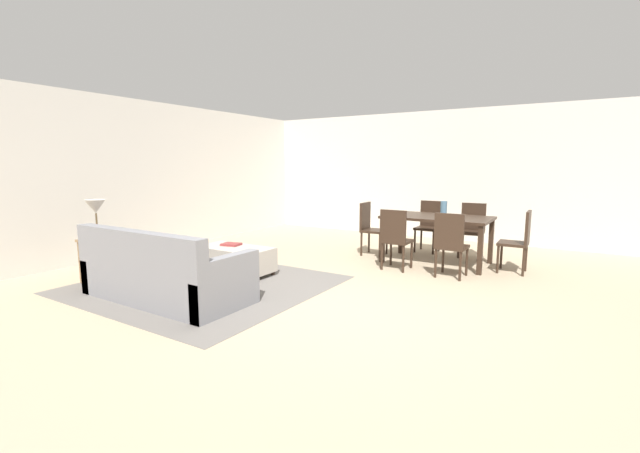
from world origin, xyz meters
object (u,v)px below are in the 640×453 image
at_px(side_table, 99,248).
at_px(dining_chair_far_left, 429,223).
at_px(table_lamp, 96,208).
at_px(dining_chair_head_east, 520,238).
at_px(dining_chair_head_west, 370,225).
at_px(book_on_ottoman, 231,244).
at_px(dining_chair_near_left, 395,236).
at_px(dining_table, 437,222).
at_px(dining_chair_far_right, 472,227).
at_px(vase_centerpiece, 444,209).
at_px(dining_chair_near_right, 451,241).
at_px(ottoman_table, 235,259).
at_px(couch, 164,275).

bearing_deg(side_table, dining_chair_far_left, 54.68).
bearing_deg(table_lamp, side_table, 0.00).
relative_size(side_table, table_lamp, 1.13).
xyz_separation_m(dining_chair_head_east, dining_chair_head_west, (-2.40, 0.02, 0.00)).
bearing_deg(table_lamp, book_on_ottoman, 50.16).
distance_m(side_table, dining_chair_near_left, 4.14).
relative_size(dining_table, dining_chair_far_right, 1.78).
distance_m(side_table, vase_centerpiece, 5.06).
relative_size(dining_chair_near_left, dining_chair_far_right, 1.00).
xyz_separation_m(dining_chair_head_east, book_on_ottoman, (-3.60, -2.18, -0.10)).
relative_size(table_lamp, dining_chair_far_right, 0.57).
distance_m(dining_chair_near_right, vase_centerpiece, 0.96).
distance_m(ottoman_table, dining_chair_near_right, 3.06).
relative_size(dining_chair_far_left, dining_chair_head_west, 1.00).
bearing_deg(side_table, ottoman_table, 45.73).
distance_m(dining_chair_near_right, dining_chair_head_west, 1.82).
relative_size(dining_chair_head_east, vase_centerpiece, 3.74).
relative_size(dining_chair_near_right, vase_centerpiece, 3.74).
relative_size(ottoman_table, dining_chair_far_right, 1.20).
bearing_deg(side_table, vase_centerpiece, 44.47).
xyz_separation_m(ottoman_table, vase_centerpiece, (2.35, 2.25, 0.65)).
bearing_deg(dining_chair_far_left, dining_chair_far_right, -4.54).
relative_size(ottoman_table, dining_chair_near_right, 1.20).
height_order(couch, vase_centerpiece, vase_centerpiece).
xyz_separation_m(dining_chair_far_right, book_on_ottoman, (-2.76, -2.99, -0.10)).
xyz_separation_m(ottoman_table, book_on_ottoman, (-0.13, 0.06, 0.19)).
height_order(table_lamp, dining_chair_head_east, table_lamp).
height_order(couch, dining_chair_far_left, dining_chair_far_left).
height_order(dining_chair_far_left, dining_chair_head_west, same).
bearing_deg(dining_chair_head_east, table_lamp, -143.29).
height_order(couch, table_lamp, table_lamp).
relative_size(side_table, dining_table, 0.36).
bearing_deg(dining_table, side_table, -134.80).
bearing_deg(book_on_ottoman, dining_chair_near_left, 34.71).
height_order(ottoman_table, dining_chair_near_right, dining_chair_near_right).
distance_m(dining_chair_near_left, dining_chair_head_west, 1.14).
xyz_separation_m(dining_chair_near_right, dining_chair_head_west, (-1.62, 0.83, 0.00)).
distance_m(dining_chair_far_right, vase_centerpiece, 0.92).
distance_m(side_table, dining_chair_far_left, 5.38).
distance_m(side_table, dining_chair_head_west, 4.24).
bearing_deg(dining_chair_far_right, dining_chair_head_west, -153.26).
distance_m(ottoman_table, vase_centerpiece, 3.32).
xyz_separation_m(table_lamp, dining_chair_far_left, (3.11, 4.39, -0.49)).
height_order(dining_chair_head_west, book_on_ottoman, dining_chair_head_west).
bearing_deg(dining_chair_far_left, table_lamp, -125.32).
xyz_separation_m(dining_chair_near_right, vase_centerpiece, (-0.34, 0.82, 0.36)).
height_order(dining_chair_far_right, book_on_ottoman, dining_chair_far_right).
relative_size(table_lamp, dining_chair_near_left, 0.57).
bearing_deg(table_lamp, dining_chair_far_right, 48.12).
height_order(side_table, dining_chair_far_right, dining_chair_far_right).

